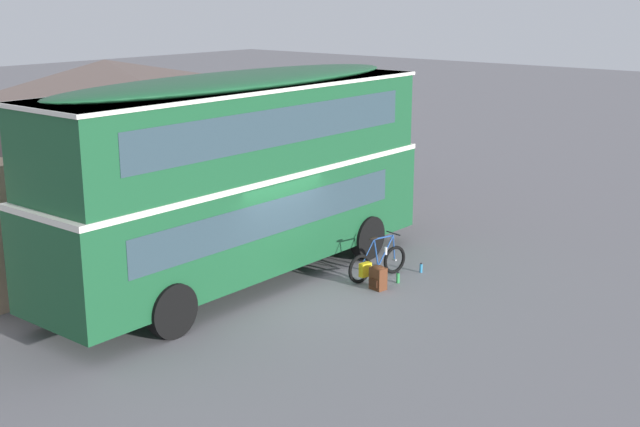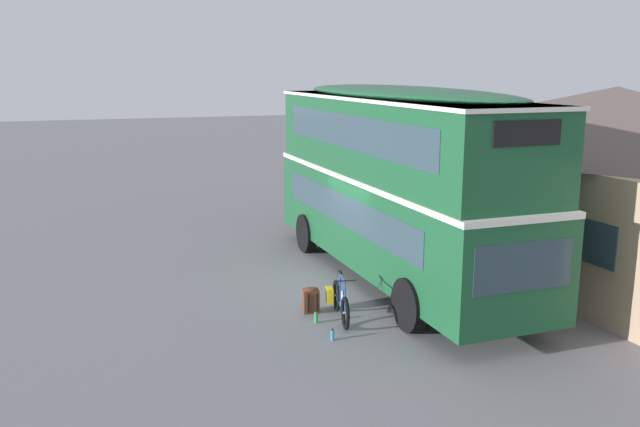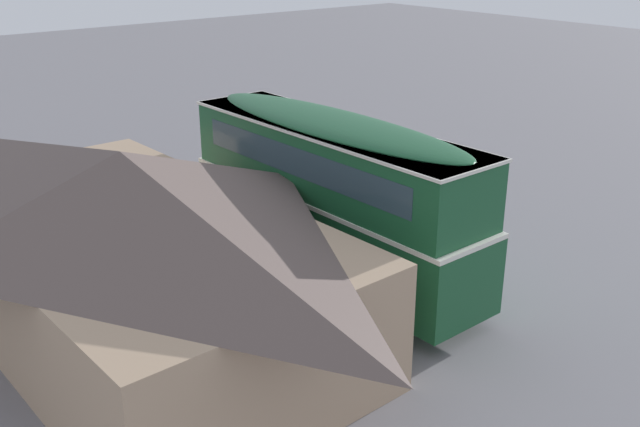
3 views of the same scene
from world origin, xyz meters
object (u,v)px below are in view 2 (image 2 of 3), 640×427
Objects in this scene: backpack_on_ground at (311,299)px; touring_bicycle at (339,301)px; water_bottle_blue_sports at (332,335)px; double_decker_bus at (395,175)px; water_bottle_green_metal at (316,317)px.

touring_bicycle is at bearing 39.76° from backpack_on_ground.
touring_bicycle is 1.23m from water_bottle_blue_sports.
touring_bicycle is (2.09, -2.23, -2.27)m from double_decker_bus.
water_bottle_blue_sports is at bearing 0.15° from water_bottle_green_metal.
water_bottle_blue_sports is (1.07, -0.55, -0.26)m from touring_bicycle.
water_bottle_blue_sports is at bearing -3.60° from backpack_on_ground.
water_bottle_blue_sports is at bearing -27.30° from touring_bicycle.
water_bottle_green_metal is (0.64, -0.10, -0.17)m from backpack_on_ground.
water_bottle_green_metal is 0.97m from water_bottle_blue_sports.
backpack_on_ground is 2.14× the size of water_bottle_green_metal.
backpack_on_ground is at bearing 170.76° from water_bottle_green_metal.
touring_bicycle reaches higher than water_bottle_blue_sports.
double_decker_bus is 5.91× the size of touring_bicycle.
touring_bicycle is at bearing 152.70° from water_bottle_blue_sports.
water_bottle_green_metal is (0.10, -0.55, -0.25)m from touring_bicycle.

